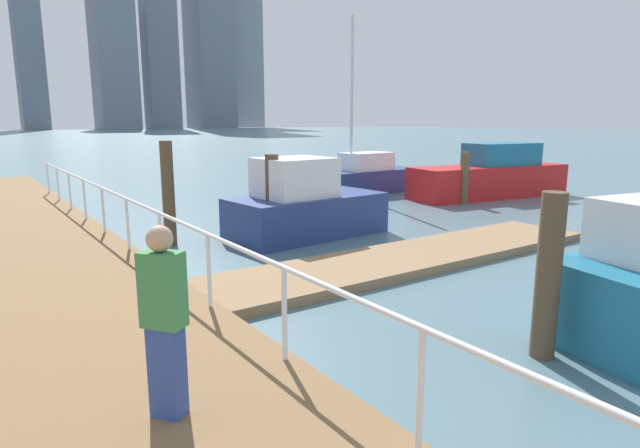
{
  "coord_description": "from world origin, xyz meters",
  "views": [
    {
      "loc": [
        -5.95,
        2.04,
        3.01
      ],
      "look_at": [
        -0.96,
        9.2,
        1.27
      ],
      "focal_mm": 29.72,
      "sensor_mm": 36.0,
      "label": 1
    }
  ],
  "objects_px": {
    "moored_boat_4": "(304,206)",
    "moored_boat_5": "(353,179)",
    "pedestrian_1": "(164,319)",
    "moored_boat_2": "(491,176)"
  },
  "relations": [
    {
      "from": "moored_boat_4",
      "to": "moored_boat_5",
      "type": "distance_m",
      "value": 8.0
    },
    {
      "from": "moored_boat_5",
      "to": "pedestrian_1",
      "type": "distance_m",
      "value": 17.23
    },
    {
      "from": "moored_boat_4",
      "to": "pedestrian_1",
      "type": "distance_m",
      "value": 9.26
    },
    {
      "from": "moored_boat_2",
      "to": "moored_boat_4",
      "type": "xyz_separation_m",
      "value": [
        -9.96,
        -1.81,
        -0.03
      ]
    },
    {
      "from": "moored_boat_2",
      "to": "moored_boat_4",
      "type": "height_order",
      "value": "moored_boat_2"
    },
    {
      "from": "moored_boat_4",
      "to": "pedestrian_1",
      "type": "bearing_deg",
      "value": -130.68
    },
    {
      "from": "moored_boat_4",
      "to": "moored_boat_5",
      "type": "bearing_deg",
      "value": 42.37
    },
    {
      "from": "moored_boat_2",
      "to": "moored_boat_5",
      "type": "xyz_separation_m",
      "value": [
        -4.04,
        3.58,
        -0.18
      ]
    },
    {
      "from": "moored_boat_4",
      "to": "pedestrian_1",
      "type": "relative_size",
      "value": 2.43
    },
    {
      "from": "pedestrian_1",
      "to": "moored_boat_4",
      "type": "bearing_deg",
      "value": 49.32
    }
  ]
}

